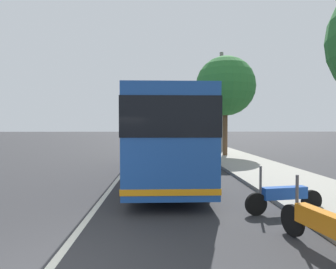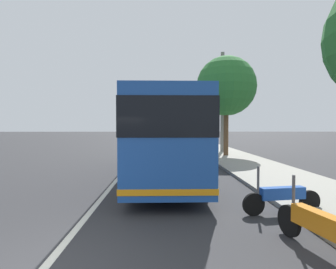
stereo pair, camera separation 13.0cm
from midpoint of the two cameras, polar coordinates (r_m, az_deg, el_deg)
The scene contains 12 objects.
sidewalk_curb at distance 14.86m, azimuth 18.05°, elevation -6.73°, with size 110.00×3.60×0.14m, color gray.
lane_divider_line at distance 14.10m, azimuth -9.26°, elevation -7.40°, with size 110.00×0.16×0.01m, color silver.
coach_bus at distance 12.36m, azimuth -0.88°, elevation 0.35°, with size 11.18×2.58×3.34m.
motorcycle_by_tree at distance 5.72m, azimuth 28.94°, elevation -16.30°, with size 2.33×0.56×1.27m.
motorcycle_mid_row at distance 7.80m, azimuth 22.21°, elevation -11.62°, with size 0.42×2.12×1.24m.
car_far_distant at distance 48.45m, azimuth -7.12°, elevation -0.13°, with size 4.21×1.96×1.48m.
car_oncoming at distance 54.20m, azimuth -5.67°, elevation 0.09°, with size 4.10×1.98×1.46m.
car_ahead_same_lane at distance 56.59m, azimuth -1.97°, elevation 0.12°, with size 4.12×1.90×1.39m.
car_side_street at distance 61.20m, azimuth -5.25°, elevation 0.26°, with size 4.42×2.02×1.46m.
roadside_tree_mid_block at distance 20.72m, azimuth 11.49°, elevation 9.64°, with size 4.27×4.27×7.26m.
roadside_tree_far_block at distance 32.37m, azimuth 7.35°, elevation 4.32°, with size 2.73×2.73×5.11m.
utility_pole at distance 23.60m, azimuth 10.70°, elevation 6.37°, with size 0.30×0.30×8.32m, color slate.
Camera 1 is at (-3.81, -1.70, 2.23)m, focal length 29.76 mm.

